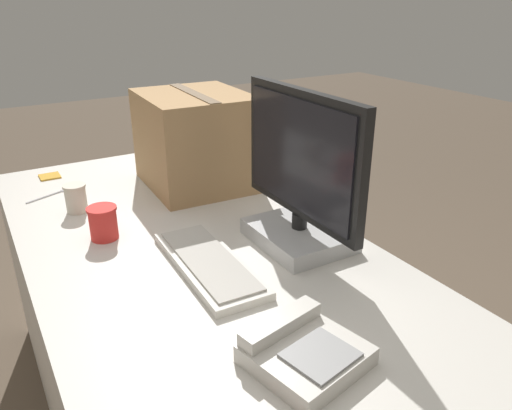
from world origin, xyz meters
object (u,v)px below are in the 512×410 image
(monitor, at_px, (300,185))
(spoon, at_px, (54,194))
(paper_cup_left, at_px, (76,198))
(keyboard, at_px, (209,263))
(desk_phone, at_px, (303,351))
(cardboard_box, at_px, (196,140))
(paper_cup_right, at_px, (103,223))
(sticky_note_pad, at_px, (50,176))

(monitor, height_order, spoon, monitor)
(monitor, distance_m, paper_cup_left, 0.76)
(monitor, bearing_deg, keyboard, -90.43)
(paper_cup_left, xyz_separation_m, spoon, (-0.20, -0.04, -0.05))
(desk_phone, bearing_deg, cardboard_box, 155.17)
(keyboard, height_order, cardboard_box, cardboard_box)
(keyboard, xyz_separation_m, paper_cup_right, (-0.31, -0.19, 0.04))
(desk_phone, bearing_deg, keyboard, 168.48)
(paper_cup_left, distance_m, cardboard_box, 0.47)
(sticky_note_pad, bearing_deg, spoon, -5.97)
(desk_phone, relative_size, cardboard_box, 0.57)
(sticky_note_pad, bearing_deg, cardboard_box, 52.89)
(paper_cup_right, relative_size, sticky_note_pad, 1.32)
(keyboard, relative_size, paper_cup_right, 4.41)
(desk_phone, height_order, sticky_note_pad, desk_phone)
(keyboard, relative_size, paper_cup_left, 4.63)
(paper_cup_left, height_order, paper_cup_right, paper_cup_right)
(spoon, distance_m, sticky_note_pad, 0.20)
(paper_cup_left, height_order, sticky_note_pad, paper_cup_left)
(paper_cup_left, bearing_deg, sticky_note_pad, -176.91)
(paper_cup_left, relative_size, sticky_note_pad, 1.26)
(desk_phone, bearing_deg, monitor, 134.01)
(monitor, height_order, paper_cup_left, monitor)
(paper_cup_left, bearing_deg, cardboard_box, 94.58)
(paper_cup_right, distance_m, sticky_note_pad, 0.64)
(monitor, height_order, sticky_note_pad, monitor)
(spoon, bearing_deg, cardboard_box, -41.49)
(cardboard_box, bearing_deg, paper_cup_left, -85.42)
(cardboard_box, bearing_deg, desk_phone, -12.81)
(monitor, relative_size, spoon, 3.21)
(paper_cup_right, bearing_deg, monitor, 56.80)
(paper_cup_left, xyz_separation_m, sticky_note_pad, (-0.39, -0.02, -0.04))
(monitor, bearing_deg, paper_cup_left, -137.54)
(monitor, bearing_deg, paper_cup_right, -123.20)
(keyboard, distance_m, paper_cup_left, 0.59)
(paper_cup_right, bearing_deg, spoon, -171.06)
(paper_cup_right, bearing_deg, cardboard_box, 122.95)
(desk_phone, xyz_separation_m, paper_cup_left, (-0.97, -0.22, 0.02))
(paper_cup_left, distance_m, spoon, 0.21)
(paper_cup_right, relative_size, spoon, 0.64)
(desk_phone, distance_m, cardboard_box, 1.04)
(paper_cup_left, distance_m, paper_cup_right, 0.24)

